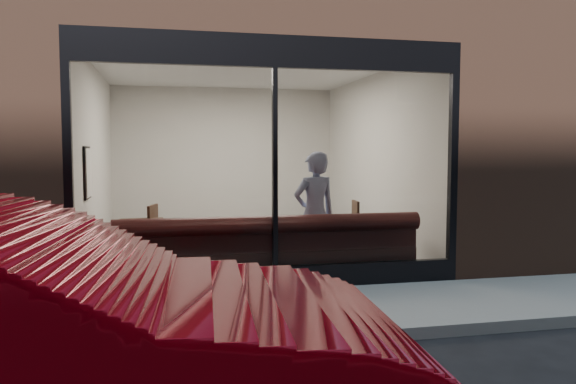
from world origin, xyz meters
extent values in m
plane|color=black|center=(0.00, 0.00, 0.00)|extent=(120.00, 120.00, 0.00)
cube|color=gray|center=(0.00, 1.00, 0.01)|extent=(40.00, 2.00, 0.01)
cube|color=gray|center=(0.00, -0.05, 0.06)|extent=(40.00, 0.10, 0.12)
cube|color=brown|center=(-3.75, 8.00, 1.60)|extent=(2.50, 12.00, 3.20)
cube|color=brown|center=(3.75, 8.00, 1.60)|extent=(2.50, 12.00, 3.20)
cube|color=brown|center=(0.00, 11.00, 1.60)|extent=(5.00, 6.00, 3.20)
plane|color=#2D2D30|center=(0.00, 5.00, 0.02)|extent=(6.00, 6.00, 0.00)
plane|color=white|center=(0.00, 5.00, 3.19)|extent=(6.00, 6.00, 0.00)
plane|color=silver|center=(0.00, 7.99, 1.60)|extent=(5.00, 0.00, 5.00)
plane|color=silver|center=(-2.49, 5.00, 1.60)|extent=(0.00, 6.00, 6.00)
plane|color=silver|center=(2.49, 5.00, 1.60)|extent=(0.00, 6.00, 6.00)
cube|color=black|center=(0.00, 2.05, 0.15)|extent=(5.00, 0.10, 0.30)
cube|color=black|center=(0.00, 2.05, 3.00)|extent=(5.00, 0.10, 0.40)
cube|color=black|center=(0.00, 2.05, 1.55)|extent=(0.06, 0.10, 2.50)
plane|color=white|center=(0.00, 2.02, 1.55)|extent=(4.80, 0.00, 4.80)
cube|color=#3B1615|center=(0.00, 2.45, 0.23)|extent=(4.00, 0.55, 0.45)
imported|color=#8F9CC5|center=(0.70, 2.73, 0.88)|extent=(0.72, 0.56, 1.76)
cube|color=black|center=(-1.69, 3.49, 0.74)|extent=(0.66, 0.66, 0.04)
cube|color=black|center=(1.74, 3.00, 0.74)|extent=(0.69, 0.69, 0.04)
cube|color=black|center=(-1.72, 3.90, 0.24)|extent=(0.54, 0.54, 0.04)
cube|color=black|center=(1.52, 3.87, 0.24)|extent=(0.46, 0.46, 0.04)
cube|color=white|center=(-2.45, 3.82, 1.45)|extent=(0.02, 0.54, 0.71)
camera|label=1|loc=(-1.35, -4.87, 1.78)|focal=35.00mm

